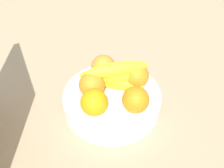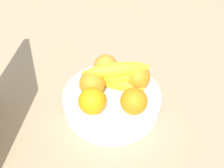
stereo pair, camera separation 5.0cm
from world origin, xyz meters
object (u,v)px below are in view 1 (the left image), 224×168
object	(u,v)px
fruit_bowl	(112,101)
orange_front_left	(94,102)
orange_front_right	(136,100)
banana_bunch	(114,76)
orange_center	(136,76)
orange_back_right	(92,85)
orange_back_left	(103,67)

from	to	relation	value
fruit_bowl	orange_front_left	distance (cm)	9.60
fruit_bowl	orange_front_right	distance (cm)	9.86
orange_front_right	banana_bunch	distance (cm)	9.89
orange_front_right	orange_center	distance (cm)	8.94
orange_front_left	banana_bunch	bearing A→B (deg)	-47.66
orange_front_left	orange_back_right	xyz separation A→B (cm)	(6.26, -1.28, 0.00)
orange_front_right	banana_bunch	bearing A→B (deg)	14.10
fruit_bowl	orange_back_right	xyz separation A→B (cm)	(1.97, 4.93, 5.93)
orange_front_right	orange_center	xyz separation A→B (cm)	(8.20, -3.55, 0.00)
orange_front_right	banana_bunch	xyz separation A→B (cm)	(9.56, 2.40, 0.71)
orange_center	orange_back_left	world-z (taller)	same
orange_center	banana_bunch	xyz separation A→B (cm)	(1.36, 5.96, 0.71)
fruit_bowl	orange_front_left	xyz separation A→B (cm)	(-4.29, 6.21, 5.93)
orange_front_right	orange_back_left	world-z (taller)	same
orange_front_left	orange_front_right	size ratio (longest dim) A/B	1.00
orange_front_right	orange_back_right	xyz separation A→B (cm)	(8.80, 8.83, 0.00)
orange_front_left	orange_center	bearing A→B (deg)	-67.50
orange_back_right	orange_center	bearing A→B (deg)	-92.78
fruit_bowl	orange_back_right	bearing A→B (deg)	68.26
orange_front_right	orange_back_right	bearing A→B (deg)	45.07
orange_front_left	orange_center	xyz separation A→B (cm)	(5.66, -13.66, 0.00)
orange_front_left	orange_back_left	distance (cm)	13.72
orange_front_left	orange_back_left	size ratio (longest dim) A/B	1.00
orange_front_left	banana_bunch	distance (cm)	10.45
fruit_bowl	orange_front_right	world-z (taller)	orange_front_right
fruit_bowl	orange_front_left	size ratio (longest dim) A/B	3.83
orange_back_right	banana_bunch	size ratio (longest dim) A/B	0.37
banana_bunch	orange_back_left	bearing A→B (deg)	14.34
orange_front_left	fruit_bowl	bearing A→B (deg)	-55.35
orange_center	banana_bunch	bearing A→B (deg)	77.12
orange_front_right	orange_back_left	bearing A→B (deg)	14.18
orange_back_right	banana_bunch	bearing A→B (deg)	-83.24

